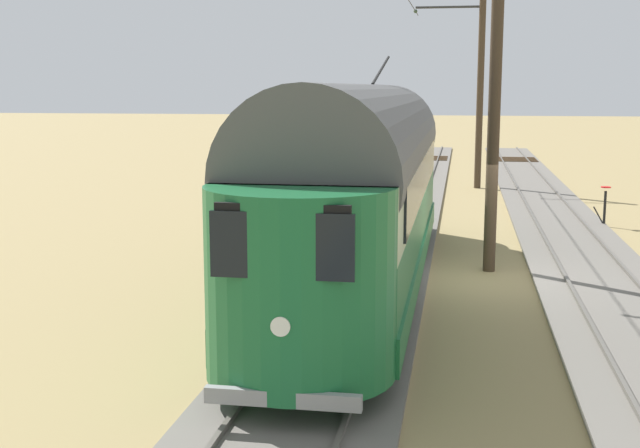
{
  "coord_description": "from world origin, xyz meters",
  "views": [
    {
      "loc": [
        0.5,
        18.09,
        4.24
      ],
      "look_at": [
        3.26,
        2.08,
        1.53
      ],
      "focal_mm": 46.09,
      "sensor_mm": 36.0,
      "label": 1
    }
  ],
  "objects_px": {
    "vintage_streetcar": "(361,184)",
    "switch_stand": "(604,204)",
    "catenary_pole_foreground": "(478,90)",
    "catenary_pole_mid_near": "(491,92)"
  },
  "relations": [
    {
      "from": "catenary_pole_foreground",
      "to": "switch_stand",
      "type": "distance_m",
      "value": 10.61
    },
    {
      "from": "vintage_streetcar",
      "to": "catenary_pole_mid_near",
      "type": "bearing_deg",
      "value": -140.63
    },
    {
      "from": "vintage_streetcar",
      "to": "catenary_pole_mid_near",
      "type": "height_order",
      "value": "catenary_pole_mid_near"
    },
    {
      "from": "vintage_streetcar",
      "to": "catenary_pole_foreground",
      "type": "relative_size",
      "value": 1.98
    },
    {
      "from": "vintage_streetcar",
      "to": "switch_stand",
      "type": "relative_size",
      "value": 12.7
    },
    {
      "from": "catenary_pole_foreground",
      "to": "switch_stand",
      "type": "relative_size",
      "value": 6.42
    },
    {
      "from": "vintage_streetcar",
      "to": "switch_stand",
      "type": "height_order",
      "value": "vintage_streetcar"
    },
    {
      "from": "vintage_streetcar",
      "to": "catenary_pole_mid_near",
      "type": "distance_m",
      "value": 3.95
    },
    {
      "from": "vintage_streetcar",
      "to": "catenary_pole_foreground",
      "type": "height_order",
      "value": "catenary_pole_foreground"
    },
    {
      "from": "catenary_pole_foreground",
      "to": "catenary_pole_mid_near",
      "type": "distance_m",
      "value": 16.26
    }
  ]
}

